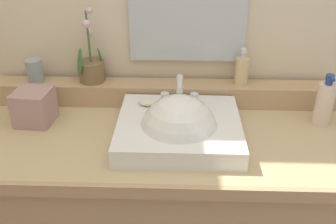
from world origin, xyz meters
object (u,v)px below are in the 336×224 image
(sink_basin, at_px, (179,132))
(tumbler_cup, at_px, (35,71))
(soap_bar, at_px, (148,102))
(tissue_box, at_px, (34,107))
(lotion_bottle, at_px, (324,103))
(potted_plant, at_px, (91,67))
(soap_dispenser, at_px, (242,70))

(sink_basin, height_order, tumbler_cup, tumbler_cup)
(soap_bar, height_order, tissue_box, tissue_box)
(tumbler_cup, height_order, lotion_bottle, lotion_bottle)
(sink_basin, height_order, soap_bar, sink_basin)
(tissue_box, bearing_deg, potted_plant, 45.97)
(tumbler_cup, relative_size, lotion_bottle, 0.47)
(sink_basin, xyz_separation_m, lotion_bottle, (0.53, 0.13, 0.06))
(soap_bar, xyz_separation_m, tumbler_cup, (-0.47, 0.15, 0.06))
(soap_bar, distance_m, potted_plant, 0.30)
(soap_dispenser, height_order, tumbler_cup, soap_dispenser)
(sink_basin, bearing_deg, tumbler_cup, 155.09)
(soap_bar, bearing_deg, lotion_bottle, 0.46)
(sink_basin, height_order, tissue_box, sink_basin)
(lotion_bottle, distance_m, tissue_box, 1.08)
(soap_dispenser, distance_m, tumbler_cup, 0.83)
(lotion_bottle, bearing_deg, tumbler_cup, 172.60)
(sink_basin, distance_m, lotion_bottle, 0.55)
(soap_dispenser, distance_m, tissue_box, 0.81)
(potted_plant, relative_size, tumbler_cup, 3.18)
(soap_bar, relative_size, tissue_box, 0.54)
(potted_plant, distance_m, soap_dispenser, 0.61)
(potted_plant, xyz_separation_m, tissue_box, (-0.18, -0.19, -0.09))
(tissue_box, bearing_deg, tumbler_cup, 104.37)
(soap_dispenser, relative_size, lotion_bottle, 0.74)
(soap_dispenser, height_order, tissue_box, soap_dispenser)
(soap_bar, bearing_deg, sink_basin, -45.78)
(potted_plant, distance_m, tissue_box, 0.28)
(sink_basin, bearing_deg, lotion_bottle, 13.34)
(sink_basin, xyz_separation_m, potted_plant, (-0.36, 0.29, 0.12))
(soap_bar, relative_size, potted_plant, 0.23)
(tumbler_cup, bearing_deg, soap_bar, -17.86)
(soap_bar, height_order, tumbler_cup, tumbler_cup)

